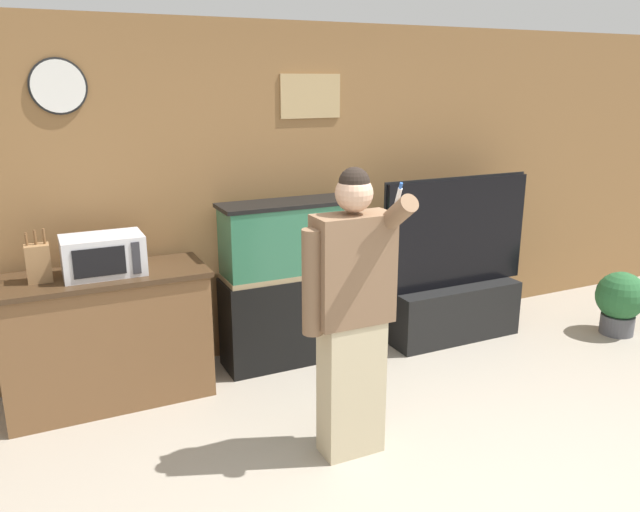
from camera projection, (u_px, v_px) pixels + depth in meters
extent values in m
plane|color=gray|center=(494.00, 512.00, 3.24)|extent=(18.00, 18.00, 0.00)
cube|color=olive|center=(299.00, 191.00, 5.06)|extent=(10.00, 0.06, 2.60)
cube|color=tan|center=(311.00, 96.00, 4.86)|extent=(0.51, 0.02, 0.34)
cylinder|color=white|center=(58.00, 86.00, 4.08)|extent=(0.34, 0.03, 0.34)
cylinder|color=black|center=(58.00, 86.00, 4.08)|extent=(0.37, 0.01, 0.37)
cube|color=brown|center=(108.00, 340.00, 4.28)|extent=(1.34, 0.54, 0.89)
cube|color=#3D2A19|center=(102.00, 276.00, 4.16)|extent=(1.38, 0.58, 0.03)
cube|color=silver|center=(103.00, 255.00, 4.11)|extent=(0.52, 0.32, 0.27)
cube|color=black|center=(100.00, 262.00, 3.95)|extent=(0.32, 0.01, 0.19)
cube|color=#2D2D33|center=(136.00, 258.00, 4.04)|extent=(0.05, 0.01, 0.21)
cube|color=olive|center=(38.00, 263.00, 3.97)|extent=(0.15, 0.12, 0.24)
cylinder|color=brown|center=(26.00, 240.00, 3.91)|extent=(0.02, 0.02, 0.07)
cylinder|color=brown|center=(35.00, 237.00, 3.93)|extent=(0.02, 0.02, 0.09)
cylinder|color=brown|center=(44.00, 236.00, 3.95)|extent=(0.02, 0.02, 0.10)
cylinder|color=brown|center=(26.00, 238.00, 3.95)|extent=(0.02, 0.02, 0.07)
cylinder|color=brown|center=(35.00, 237.00, 3.97)|extent=(0.02, 0.02, 0.07)
cube|color=black|center=(292.00, 318.00, 4.93)|extent=(1.10, 0.37, 0.71)
cube|color=#937F5B|center=(292.00, 273.00, 4.83)|extent=(1.06, 0.36, 0.04)
cube|color=#2D6B4C|center=(291.00, 239.00, 4.75)|extent=(1.05, 0.35, 0.56)
cube|color=black|center=(291.00, 203.00, 4.68)|extent=(1.10, 0.37, 0.03)
cube|color=black|center=(452.00, 311.00, 5.40)|extent=(1.17, 0.40, 0.48)
cube|color=black|center=(457.00, 233.00, 5.21)|extent=(1.37, 0.05, 0.91)
cube|color=black|center=(455.00, 233.00, 5.23)|extent=(1.40, 0.01, 0.94)
cube|color=#BCAD89|center=(351.00, 387.00, 3.68)|extent=(0.36, 0.20, 0.84)
cube|color=brown|center=(353.00, 269.00, 3.48)|extent=(0.45, 0.22, 0.63)
sphere|color=tan|center=(354.00, 193.00, 3.36)|extent=(0.21, 0.21, 0.21)
sphere|color=black|center=(354.00, 183.00, 3.35)|extent=(0.17, 0.17, 0.17)
cylinder|color=brown|center=(313.00, 283.00, 3.39)|extent=(0.12, 0.12, 0.60)
cylinder|color=brown|center=(395.00, 216.00, 3.35)|extent=(0.11, 0.33, 0.27)
cylinder|color=white|center=(398.00, 198.00, 3.31)|extent=(0.02, 0.06, 0.11)
cylinder|color=#2856B2|center=(401.00, 187.00, 3.27)|extent=(0.02, 0.03, 0.05)
cylinder|color=#4C4C51|center=(617.00, 324.00, 5.51)|extent=(0.28, 0.28, 0.17)
sphere|color=#286033|center=(621.00, 296.00, 5.44)|extent=(0.42, 0.42, 0.42)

